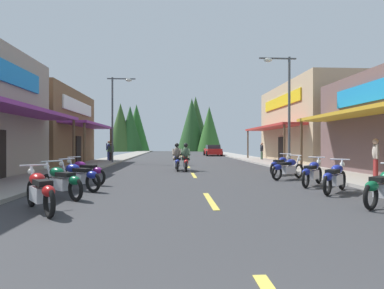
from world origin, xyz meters
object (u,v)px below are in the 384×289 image
at_px(streetlamp_left, 117,108).
at_px(parked_car_curbside, 213,150).
at_px(pedestrian_by_shop, 376,156).
at_px(pedestrian_browsing, 111,151).
at_px(motorcycle_parked_left_3, 84,171).
at_px(pedestrian_strolling, 262,150).
at_px(motorcycle_parked_right_2, 312,172).
at_px(motorcycle_parked_right_4, 281,165).
at_px(motorcycle_parked_right_3, 288,168).
at_px(motorcycle_parked_left_0, 40,190).
at_px(motorcycle_parked_left_2, 78,176).
at_px(rider_cruising_lead, 186,159).
at_px(rider_cruising_trailing, 177,159).
at_px(streetlamp_right, 284,97).
at_px(pedestrian_waiting, 109,149).
at_px(motorcycle_parked_left_1, 61,181).
at_px(motorcycle_parked_right_1, 335,177).

bearing_deg(streetlamp_left, parked_car_curbside, 57.60).
bearing_deg(pedestrian_by_shop, pedestrian_browsing, 156.52).
bearing_deg(motorcycle_parked_left_3, pedestrian_strolling, -95.72).
height_order(motorcycle_parked_right_2, motorcycle_parked_right_4, same).
relative_size(motorcycle_parked_right_2, motorcycle_parked_right_3, 0.88).
xyz_separation_m(pedestrian_by_shop, pedestrian_browsing, (-13.52, 13.64, -0.10)).
bearing_deg(parked_car_curbside, motorcycle_parked_left_0, 165.10).
distance_m(motorcycle_parked_right_4, motorcycle_parked_left_3, 9.16).
distance_m(motorcycle_parked_left_2, rider_cruising_lead, 7.98).
xyz_separation_m(rider_cruising_trailing, pedestrian_browsing, (-5.40, 8.34, 0.26)).
xyz_separation_m(streetlamp_right, pedestrian_waiting, (-12.00, 9.85, -3.17)).
xyz_separation_m(motorcycle_parked_right_4, pedestrian_waiting, (-10.94, 12.29, 0.57)).
xyz_separation_m(rider_cruising_lead, pedestrian_waiting, (-6.34, 9.86, 0.41)).
bearing_deg(rider_cruising_trailing, motorcycle_parked_right_4, -119.56).
bearing_deg(rider_cruising_lead, streetlamp_right, -89.61).
relative_size(streetlamp_left, motorcycle_parked_left_2, 3.64).
distance_m(motorcycle_parked_right_4, parked_car_curbside, 24.04).
bearing_deg(streetlamp_right, streetlamp_left, 148.14).
height_order(motorcycle_parked_left_2, pedestrian_by_shop, pedestrian_by_shop).
height_order(streetlamp_left, pedestrian_browsing, streetlamp_left).
distance_m(pedestrian_waiting, parked_car_curbside, 15.91).
xyz_separation_m(motorcycle_parked_right_4, motorcycle_parked_left_2, (-8.41, -4.57, 0.00)).
bearing_deg(pedestrian_browsing, motorcycle_parked_left_1, 23.37).
distance_m(motorcycle_parked_left_3, rider_cruising_trailing, 6.71).
relative_size(streetlamp_right, rider_cruising_lead, 3.06).
relative_size(motorcycle_parked_right_4, motorcycle_parked_left_2, 0.88).
relative_size(motorcycle_parked_right_2, pedestrian_by_shop, 0.95).
bearing_deg(streetlamp_left, motorcycle_parked_left_3, -85.03).
bearing_deg(streetlamp_right, motorcycle_parked_left_2, -143.48).
relative_size(motorcycle_parked_right_4, pedestrian_strolling, 0.99).
distance_m(motorcycle_parked_right_1, parked_car_curbside, 29.53).
height_order(motorcycle_parked_left_2, rider_cruising_trailing, rider_cruising_trailing).
height_order(motorcycle_parked_right_1, pedestrian_by_shop, pedestrian_by_shop).
distance_m(motorcycle_parked_right_3, pedestrian_strolling, 14.43).
xyz_separation_m(motorcycle_parked_left_2, motorcycle_parked_left_3, (-0.22, 1.51, 0.00)).
distance_m(motorcycle_parked_right_2, motorcycle_parked_left_3, 8.41).
relative_size(motorcycle_parked_left_0, rider_cruising_trailing, 0.83).
xyz_separation_m(pedestrian_by_shop, parked_car_curbside, (-3.24, 26.69, -0.32)).
bearing_deg(motorcycle_parked_right_3, motorcycle_parked_left_3, 156.24).
xyz_separation_m(motorcycle_parked_left_1, pedestrian_browsing, (-2.06, 16.94, 0.42)).
bearing_deg(motorcycle_parked_right_4, parked_car_curbside, 46.84).
xyz_separation_m(motorcycle_parked_right_3, parked_car_curbside, (0.17, 25.94, 0.20)).
distance_m(pedestrian_strolling, parked_car_curbside, 12.20).
distance_m(streetlamp_left, motorcycle_parked_right_2, 16.54).
bearing_deg(motorcycle_parked_left_0, rider_cruising_lead, -56.75).
relative_size(streetlamp_right, pedestrian_strolling, 4.02).
bearing_deg(rider_cruising_lead, streetlamp_left, 37.64).
bearing_deg(pedestrian_waiting, rider_cruising_trailing, -20.51).
distance_m(motorcycle_parked_right_4, rider_cruising_trailing, 5.74).
xyz_separation_m(streetlamp_right, motorcycle_parked_right_3, (-1.45, -4.34, -3.75)).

